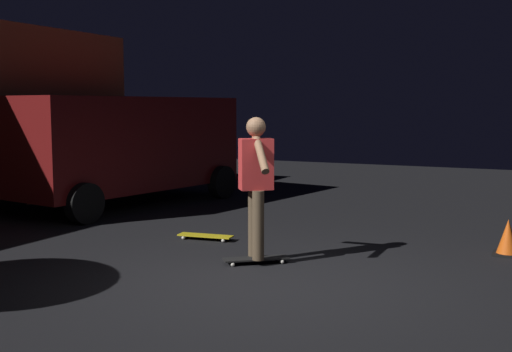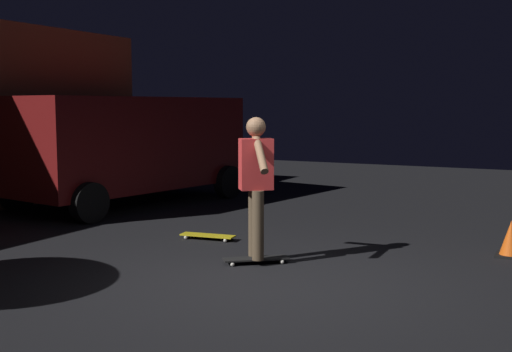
% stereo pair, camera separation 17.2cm
% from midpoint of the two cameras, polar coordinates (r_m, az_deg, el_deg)
% --- Properties ---
extents(ground_plane, '(28.00, 28.00, 0.00)m').
position_cam_midpoint_polar(ground_plane, '(6.86, 1.85, -9.56)').
color(ground_plane, black).
extents(parked_van, '(4.85, 2.87, 2.03)m').
position_cam_midpoint_polar(parked_van, '(12.36, -10.82, 2.86)').
color(parked_van, maroon).
rests_on(parked_van, ground_plane).
extents(skateboard_ridden, '(0.65, 0.73, 0.07)m').
position_cam_midpoint_polar(skateboard_ridden, '(7.69, 0.65, -7.39)').
color(skateboard_ridden, black).
rests_on(skateboard_ridden, ground_plane).
extents(skateboard_spare, '(0.30, 0.80, 0.07)m').
position_cam_midpoint_polar(skateboard_spare, '(9.05, -3.77, -5.33)').
color(skateboard_spare, gold).
rests_on(skateboard_spare, ground_plane).
extents(skater, '(0.82, 0.69, 1.67)m').
position_cam_midpoint_polar(skater, '(7.52, 0.66, -0.10)').
color(skater, brown).
rests_on(skater, skateboard_ridden).
extents(traffic_cone, '(0.34, 0.34, 0.46)m').
position_cam_midpoint_polar(traffic_cone, '(8.62, 22.24, -5.30)').
color(traffic_cone, black).
rests_on(traffic_cone, ground_plane).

